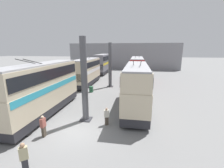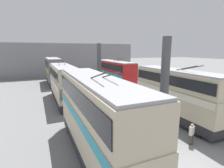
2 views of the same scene
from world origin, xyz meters
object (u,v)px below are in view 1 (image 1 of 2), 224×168
(bus_left_far, at_px, (137,68))
(oil_drum, at_px, (91,89))
(person_by_right_row, at_px, (43,126))
(bus_right_mid, at_px, (87,70))
(person_aisle_foreground, at_px, (24,157))
(bus_right_near, at_px, (43,86))
(bus_right_far, at_px, (103,63))
(person_by_left_row, at_px, (107,116))
(bus_left_near, at_px, (136,84))

(bus_left_far, height_order, oil_drum, bus_left_far)
(person_by_right_row, bearing_deg, bus_right_mid, 99.41)
(bus_left_far, distance_m, person_aisle_foreground, 25.37)
(person_aisle_foreground, bearing_deg, bus_right_near, 166.49)
(bus_right_mid, xyz_separation_m, bus_right_far, (13.28, 0.00, 0.22))
(person_by_right_row, bearing_deg, bus_right_near, 123.39)
(bus_left_far, bearing_deg, bus_right_mid, 114.44)
(person_by_left_row, bearing_deg, person_by_right_row, 98.45)
(bus_left_near, xyz_separation_m, person_aisle_foreground, (-10.13, 5.71, -1.84))
(person_aisle_foreground, bearing_deg, bus_right_mid, 150.14)
(person_by_left_row, bearing_deg, bus_left_far, -29.29)
(bus_right_mid, height_order, bus_right_far, bus_right_far)
(bus_right_far, distance_m, person_by_left_row, 28.79)
(bus_left_far, bearing_deg, person_aisle_foreground, 166.97)
(bus_left_near, xyz_separation_m, bus_right_mid, (10.36, 9.17, -0.08))
(person_aisle_foreground, xyz_separation_m, oil_drum, (15.62, 1.17, -0.51))
(bus_right_near, xyz_separation_m, bus_right_far, (26.64, 0.00, 0.00))
(bus_right_mid, relative_size, person_by_left_row, 6.44)
(bus_left_far, xyz_separation_m, bus_right_far, (9.11, 9.17, 0.16))
(bus_left_near, bearing_deg, person_by_left_row, 150.22)
(person_by_left_row, xyz_separation_m, oil_drum, (9.77, 4.43, -0.40))
(bus_right_far, bearing_deg, bus_right_mid, -180.00)
(bus_right_far, bearing_deg, bus_left_near, -158.79)
(bus_right_near, bearing_deg, bus_right_mid, 0.00)
(bus_left_near, bearing_deg, bus_right_near, 108.16)
(bus_right_near, bearing_deg, person_aisle_foreground, -154.06)
(person_by_left_row, bearing_deg, bus_right_far, -8.33)
(person_aisle_foreground, distance_m, oil_drum, 15.67)
(bus_left_near, bearing_deg, oil_drum, 51.40)
(bus_right_mid, relative_size, oil_drum, 11.65)
(bus_left_far, xyz_separation_m, bus_right_mid, (-4.17, 9.17, -0.06))
(bus_left_near, relative_size, person_by_left_row, 6.40)
(bus_left_far, height_order, bus_right_near, bus_right_near)
(bus_right_mid, bearing_deg, person_by_right_row, -172.15)
(bus_left_near, relative_size, bus_left_far, 0.91)
(bus_left_near, xyz_separation_m, bus_right_far, (23.63, 9.17, 0.14))
(bus_right_near, height_order, person_aisle_foreground, bus_right_near)
(bus_left_far, relative_size, bus_right_far, 1.13)
(bus_right_far, relative_size, oil_drum, 11.20)
(bus_left_near, height_order, oil_drum, bus_left_near)
(bus_right_far, bearing_deg, person_by_right_row, -175.55)
(bus_right_mid, height_order, person_by_left_row, bus_right_mid)
(bus_left_far, distance_m, person_by_left_row, 19.06)
(bus_right_mid, distance_m, oil_drum, 5.84)
(person_by_left_row, xyz_separation_m, person_by_right_row, (-2.55, 4.35, 0.07))
(person_by_right_row, bearing_deg, person_by_left_row, 31.88)
(bus_left_near, relative_size, oil_drum, 11.57)
(person_by_right_row, bearing_deg, oil_drum, 91.91)
(bus_right_mid, xyz_separation_m, person_aisle_foreground, (-20.49, -3.46, -1.76))
(bus_left_near, distance_m, oil_drum, 9.11)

